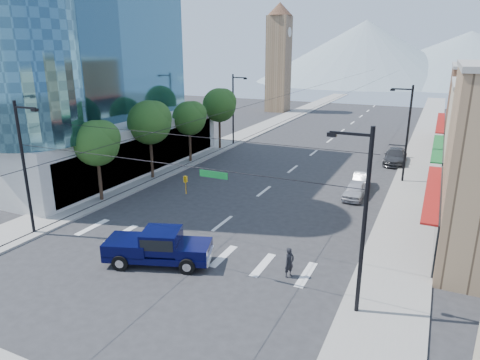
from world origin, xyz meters
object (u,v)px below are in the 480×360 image
(parked_car_near, at_px, (355,190))
(pickup_truck, at_px, (158,246))
(pedestrian, at_px, (289,262))
(parked_car_far, at_px, (395,156))
(parked_car_mid, at_px, (361,181))

(parked_car_near, bearing_deg, pickup_truck, -115.06)
(pedestrian, distance_m, parked_car_far, 28.21)
(parked_car_far, bearing_deg, pickup_truck, -110.17)
(pedestrian, xyz_separation_m, parked_car_mid, (0.82, 17.57, -0.19))
(pickup_truck, relative_size, parked_car_mid, 1.60)
(pickup_truck, xyz_separation_m, parked_car_far, (10.05, 29.86, -0.29))
(pickup_truck, relative_size, pedestrian, 3.80)
(parked_car_mid, bearing_deg, pedestrian, -98.22)
(pedestrian, bearing_deg, parked_car_near, 21.02)
(parked_car_mid, height_order, parked_car_far, parked_car_far)
(parked_car_mid, xyz_separation_m, parked_car_far, (1.80, 10.52, 0.13))
(parked_car_near, bearing_deg, pedestrian, -91.72)
(pedestrian, distance_m, parked_car_mid, 17.59)
(parked_car_near, relative_size, parked_car_mid, 1.01)
(parked_car_mid, distance_m, parked_car_far, 10.67)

